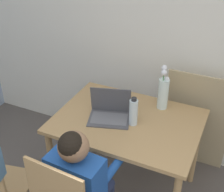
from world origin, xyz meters
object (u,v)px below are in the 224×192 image
object	(u,v)px
person_seated	(81,179)
laptop	(110,111)
water_bottle	(133,112)
flower_vase	(163,92)

from	to	relation	value
person_seated	laptop	world-z (taller)	person_seated
laptop	water_bottle	bearing A→B (deg)	-19.80
person_seated	flower_vase	world-z (taller)	flower_vase
person_seated	flower_vase	size ratio (longest dim) A/B	2.96
person_seated	water_bottle	bearing A→B (deg)	-98.47
flower_vase	laptop	bearing A→B (deg)	-137.58
laptop	flower_vase	xyz separation A→B (m)	(0.32, 0.29, 0.09)
flower_vase	water_bottle	world-z (taller)	flower_vase
laptop	flower_vase	distance (m)	0.44
flower_vase	water_bottle	xyz separation A→B (m)	(-0.13, -0.30, -0.04)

